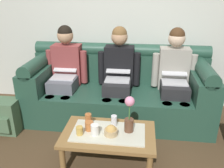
{
  "coord_description": "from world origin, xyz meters",
  "views": [
    {
      "loc": [
        0.28,
        -1.76,
        1.69
      ],
      "look_at": [
        -0.04,
        0.84,
        0.61
      ],
      "focal_mm": 38.3,
      "sensor_mm": 36.0,
      "label": 1
    }
  ],
  "objects_px": {
    "cup_far_left": "(114,121)",
    "cup_far_right": "(88,119)",
    "cup_far_center": "(95,130)",
    "person_middle": "(118,71)",
    "couch": "(118,91)",
    "snack_bowl": "(111,131)",
    "cup_near_right": "(80,131)",
    "cup_near_left": "(89,126)",
    "person_left": "(65,69)",
    "backpack_left": "(6,116)",
    "flower_vase": "(129,115)",
    "person_right": "(174,73)",
    "coffee_table": "(108,136)"
  },
  "relations": [
    {
      "from": "cup_near_left",
      "to": "coffee_table",
      "type": "bearing_deg",
      "value": -2.99
    },
    {
      "from": "person_left",
      "to": "person_middle",
      "type": "distance_m",
      "value": 0.71
    },
    {
      "from": "couch",
      "to": "cup_near_right",
      "type": "bearing_deg",
      "value": -104.58
    },
    {
      "from": "cup_far_left",
      "to": "cup_near_right",
      "type": "bearing_deg",
      "value": -146.48
    },
    {
      "from": "cup_near_left",
      "to": "person_left",
      "type": "bearing_deg",
      "value": 118.89
    },
    {
      "from": "cup_far_right",
      "to": "person_right",
      "type": "bearing_deg",
      "value": 42.29
    },
    {
      "from": "person_middle",
      "to": "flower_vase",
      "type": "relative_size",
      "value": 3.26
    },
    {
      "from": "cup_far_left",
      "to": "cup_far_right",
      "type": "relative_size",
      "value": 0.87
    },
    {
      "from": "cup_near_right",
      "to": "backpack_left",
      "type": "relative_size",
      "value": 0.2
    },
    {
      "from": "cup_far_left",
      "to": "cup_far_center",
      "type": "bearing_deg",
      "value": -130.74
    },
    {
      "from": "cup_far_left",
      "to": "cup_far_right",
      "type": "xyz_separation_m",
      "value": [
        -0.26,
        -0.02,
        0.01
      ]
    },
    {
      "from": "cup_far_right",
      "to": "backpack_left",
      "type": "height_order",
      "value": "cup_far_right"
    },
    {
      "from": "cup_near_right",
      "to": "cup_far_left",
      "type": "bearing_deg",
      "value": 33.52
    },
    {
      "from": "person_middle",
      "to": "coffee_table",
      "type": "bearing_deg",
      "value": -90.0
    },
    {
      "from": "couch",
      "to": "snack_bowl",
      "type": "xyz_separation_m",
      "value": [
        0.03,
        -1.0,
        0.03
      ]
    },
    {
      "from": "flower_vase",
      "to": "cup_far_center",
      "type": "distance_m",
      "value": 0.36
    },
    {
      "from": "cup_far_center",
      "to": "person_middle",
      "type": "bearing_deg",
      "value": 83.14
    },
    {
      "from": "snack_bowl",
      "to": "person_right",
      "type": "bearing_deg",
      "value": 55.64
    },
    {
      "from": "cup_far_center",
      "to": "snack_bowl",
      "type": "bearing_deg",
      "value": 6.58
    },
    {
      "from": "flower_vase",
      "to": "coffee_table",
      "type": "bearing_deg",
      "value": -168.47
    },
    {
      "from": "coffee_table",
      "to": "flower_vase",
      "type": "height_order",
      "value": "flower_vase"
    },
    {
      "from": "couch",
      "to": "flower_vase",
      "type": "bearing_deg",
      "value": -77.77
    },
    {
      "from": "cup_far_center",
      "to": "couch",
      "type": "bearing_deg",
      "value": 83.16
    },
    {
      "from": "person_left",
      "to": "cup_near_right",
      "type": "bearing_deg",
      "value": -66.72
    },
    {
      "from": "flower_vase",
      "to": "person_right",
      "type": "bearing_deg",
      "value": 60.57
    },
    {
      "from": "couch",
      "to": "flower_vase",
      "type": "height_order",
      "value": "couch"
    },
    {
      "from": "person_middle",
      "to": "cup_near_right",
      "type": "xyz_separation_m",
      "value": [
        -0.27,
        -1.03,
        -0.26
      ]
    },
    {
      "from": "cup_far_center",
      "to": "backpack_left",
      "type": "height_order",
      "value": "cup_far_center"
    },
    {
      "from": "cup_near_right",
      "to": "cup_far_center",
      "type": "height_order",
      "value": "cup_far_center"
    },
    {
      "from": "coffee_table",
      "to": "cup_far_right",
      "type": "xyz_separation_m",
      "value": [
        -0.22,
        0.1,
        0.12
      ]
    },
    {
      "from": "couch",
      "to": "flower_vase",
      "type": "relative_size",
      "value": 6.36
    },
    {
      "from": "cup_near_left",
      "to": "backpack_left",
      "type": "distance_m",
      "value": 1.21
    },
    {
      "from": "person_left",
      "to": "backpack_left",
      "type": "height_order",
      "value": "person_left"
    },
    {
      "from": "snack_bowl",
      "to": "cup_near_left",
      "type": "height_order",
      "value": "snack_bowl"
    },
    {
      "from": "person_middle",
      "to": "cup_far_left",
      "type": "distance_m",
      "value": 0.86
    },
    {
      "from": "coffee_table",
      "to": "cup_far_right",
      "type": "bearing_deg",
      "value": 155.3
    },
    {
      "from": "person_middle",
      "to": "coffee_table",
      "type": "height_order",
      "value": "person_middle"
    },
    {
      "from": "person_right",
      "to": "cup_near_right",
      "type": "height_order",
      "value": "person_right"
    },
    {
      "from": "cup_far_left",
      "to": "person_middle",
      "type": "bearing_deg",
      "value": 92.83
    },
    {
      "from": "flower_vase",
      "to": "cup_near_left",
      "type": "bearing_deg",
      "value": -175.56
    },
    {
      "from": "couch",
      "to": "cup_near_left",
      "type": "height_order",
      "value": "couch"
    },
    {
      "from": "cup_near_left",
      "to": "cup_far_center",
      "type": "height_order",
      "value": "cup_far_center"
    },
    {
      "from": "cup_far_right",
      "to": "couch",
      "type": "bearing_deg",
      "value": 75.45
    },
    {
      "from": "flower_vase",
      "to": "cup_near_right",
      "type": "relative_size",
      "value": 4.45
    },
    {
      "from": "couch",
      "to": "cup_far_right",
      "type": "xyz_separation_m",
      "value": [
        -0.22,
        -0.86,
        0.05
      ]
    },
    {
      "from": "cup_near_left",
      "to": "cup_far_right",
      "type": "relative_size",
      "value": 0.74
    },
    {
      "from": "couch",
      "to": "cup_far_center",
      "type": "relative_size",
      "value": 22.18
    },
    {
      "from": "coffee_table",
      "to": "cup_far_left",
      "type": "relative_size",
      "value": 8.35
    },
    {
      "from": "person_middle",
      "to": "person_right",
      "type": "relative_size",
      "value": 1.0
    },
    {
      "from": "flower_vase",
      "to": "cup_near_left",
      "type": "height_order",
      "value": "flower_vase"
    }
  ]
}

